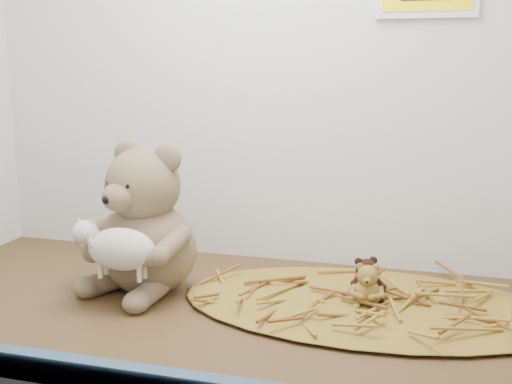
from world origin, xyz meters
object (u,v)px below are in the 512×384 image
(mini_teddy_tan, at_px, (367,283))
(main_teddy, at_px, (146,217))
(mini_teddy_brown, at_px, (366,277))
(toy_lamb, at_px, (121,249))

(mini_teddy_tan, bearing_deg, main_teddy, 177.30)
(main_teddy, height_order, mini_teddy_tan, main_teddy)
(main_teddy, height_order, mini_teddy_brown, main_teddy)
(main_teddy, height_order, toy_lamb, main_teddy)
(toy_lamb, height_order, mini_teddy_tan, toy_lamb)
(main_teddy, bearing_deg, toy_lamb, -70.97)
(main_teddy, distance_m, mini_teddy_tan, 0.40)
(mini_teddy_tan, distance_m, mini_teddy_brown, 0.03)
(main_teddy, relative_size, mini_teddy_tan, 3.77)
(mini_teddy_tan, xyz_separation_m, mini_teddy_brown, (-0.01, 0.03, 0.00))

